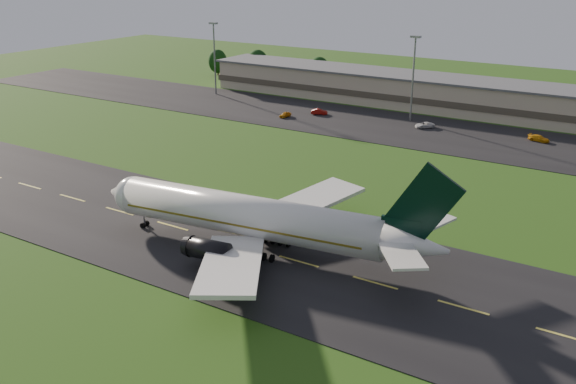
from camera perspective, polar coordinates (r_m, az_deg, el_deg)
The scene contains 12 objects.
ground at distance 96.90m, azimuth -10.23°, elevation -3.04°, with size 360.00×360.00×0.00m, color #204C13.
taxiway at distance 96.89m, azimuth -10.23°, elevation -3.02°, with size 220.00×30.00×0.10m, color black.
apron at distance 154.62m, azimuth 7.95°, elevation 5.93°, with size 260.00×30.00×0.10m, color black.
airliner at distance 86.45m, azimuth -3.03°, elevation -2.31°, with size 51.15×41.81×15.57m.
terminal at distance 173.45m, azimuth 13.35°, elevation 8.48°, with size 145.00×16.00×8.40m.
light_mast_west at distance 187.44m, azimuth -6.57°, elevation 12.44°, with size 2.40×1.20×20.35m.
light_mast_centre at distance 157.40m, azimuth 11.10°, elevation 10.73°, with size 2.40×1.20×20.35m.
tree_line at distance 175.57m, azimuth 23.85°, elevation 7.84°, with size 197.65×9.02×10.98m.
service_vehicle_a at distance 160.44m, azimuth -0.25°, elevation 6.90°, with size 1.49×3.71×1.27m, color #C37E0B.
service_vehicle_b at distance 163.32m, azimuth 2.79°, elevation 7.13°, with size 1.45×4.16×1.37m, color maroon.
service_vehicle_c at distance 153.54m, azimuth 12.06°, elevation 5.84°, with size 2.13×4.62×1.28m, color silver.
service_vehicle_d at distance 149.15m, azimuth 21.41°, elevation 4.46°, with size 1.85×4.55×1.32m, color orange.
Camera 1 is at (61.31, -64.83, 37.79)m, focal length 40.00 mm.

